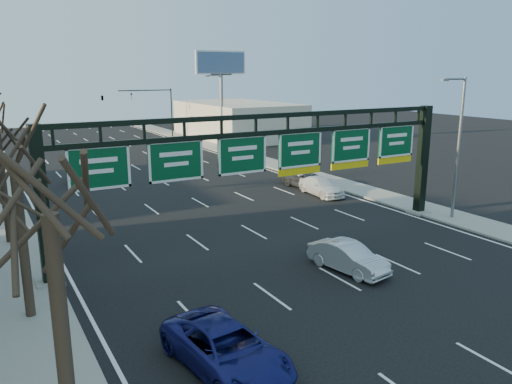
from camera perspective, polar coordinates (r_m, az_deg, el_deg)
ground at (r=22.35m, az=12.77°, el=-11.41°), size 160.00×160.00×0.00m
sidewalk_left at (r=35.94m, az=-26.86°, el=-2.86°), size 3.00×120.00×0.12m
sidewalk_right at (r=44.83m, az=7.68°, el=1.53°), size 3.00×120.00×0.12m
lane_markings at (r=38.57m, az=-7.62°, el=-0.52°), size 21.60×120.00×0.01m
sign_gantry at (r=27.18m, az=2.11°, el=3.64°), size 24.60×1.20×7.20m
building_right_distant at (r=73.43m, az=-2.13°, el=8.22°), size 12.00×20.00×5.00m
tree_near at (r=10.93m, az=-23.01°, el=2.88°), size 3.60×3.60×8.86m
tree_gantry at (r=19.87m, az=-26.27°, el=5.83°), size 3.60×3.60×8.48m
streetlight_near at (r=33.89m, az=22.05°, el=5.41°), size 2.15×0.22×9.00m
streetlight_far at (r=60.93m, az=-4.06°, el=9.54°), size 2.15×0.22×9.00m
billboard_right at (r=66.37m, az=-4.03°, el=13.31°), size 7.00×0.50×12.00m
traffic_signal_mast at (r=72.54m, az=-14.27°, el=10.13°), size 10.16×0.54×7.00m
car_blue_suv at (r=16.68m, az=-3.45°, el=-17.43°), size 3.05×5.48×1.45m
car_silver_sedan at (r=24.44m, az=10.48°, el=-7.33°), size 2.12×4.35×1.37m
car_white_wagon at (r=39.06m, az=7.46°, el=0.66°), size 2.14×4.69×1.33m
car_grey_far at (r=41.26m, az=5.67°, el=1.56°), size 2.43×4.78×1.56m
car_silver_distant at (r=45.10m, az=-19.48°, el=1.81°), size 1.91×4.54×1.46m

